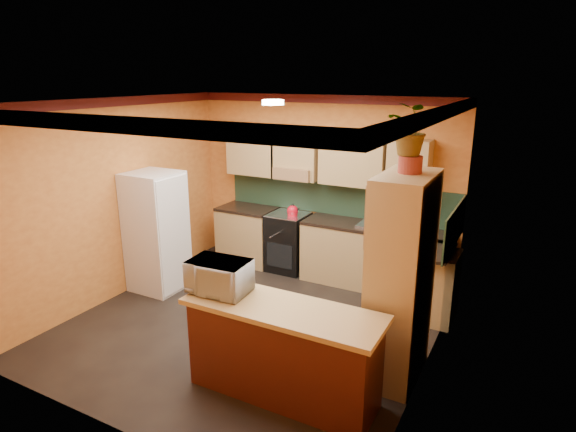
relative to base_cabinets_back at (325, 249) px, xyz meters
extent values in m
plane|color=black|center=(-0.20, -1.80, -0.44)|extent=(4.20, 4.20, 0.00)
cube|color=white|center=(-0.20, -1.80, 2.26)|extent=(4.20, 4.20, 0.04)
cube|color=orange|center=(-0.20, 0.30, 0.91)|extent=(4.20, 0.04, 2.70)
cube|color=orange|center=(-0.20, -3.90, 0.91)|extent=(4.20, 0.04, 2.70)
cube|color=orange|center=(-2.30, -1.80, 0.91)|extent=(0.04, 4.20, 2.70)
cube|color=orange|center=(1.90, -1.80, 0.91)|extent=(0.04, 4.20, 2.70)
cube|color=#213D28|center=(0.05, 0.29, 0.75)|extent=(3.70, 0.02, 0.53)
cube|color=#213D28|center=(1.89, -0.40, 0.75)|extent=(0.02, 1.40, 0.53)
cube|color=tan|center=(-0.10, 0.13, 1.36)|extent=(3.10, 0.34, 0.70)
cylinder|color=white|center=(-0.20, -1.20, 2.22)|extent=(0.26, 0.26, 0.06)
cube|color=tan|center=(0.00, 0.00, 0.00)|extent=(3.65, 0.60, 0.88)
cube|color=black|center=(0.00, 0.00, 0.46)|extent=(3.65, 0.62, 0.04)
cube|color=black|center=(-0.62, 0.00, 0.02)|extent=(0.58, 0.58, 0.91)
cube|color=silver|center=(0.78, 0.00, 0.50)|extent=(0.48, 0.40, 0.03)
cube|color=tan|center=(1.60, -0.56, 0.00)|extent=(0.60, 0.80, 0.88)
cube|color=black|center=(1.60, -0.56, 0.46)|extent=(0.62, 0.80, 0.04)
cube|color=white|center=(-1.95, -1.48, 0.41)|extent=(0.68, 0.66, 1.70)
cube|color=tan|center=(1.65, -1.94, 0.61)|extent=(0.48, 0.90, 2.10)
cylinder|color=maroon|center=(1.65, -1.89, 1.74)|extent=(0.22, 0.22, 0.16)
imported|color=tan|center=(1.65, -1.89, 2.06)|extent=(0.53, 0.50, 0.48)
cube|color=#4E1412|center=(0.80, -2.80, 0.00)|extent=(1.80, 0.55, 0.88)
cube|color=tan|center=(0.80, -2.80, 0.47)|extent=(1.90, 0.65, 0.05)
imported|color=white|center=(0.10, -2.80, 0.65)|extent=(0.61, 0.44, 0.32)
camera|label=1|loc=(2.72, -6.30, 2.53)|focal=30.00mm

